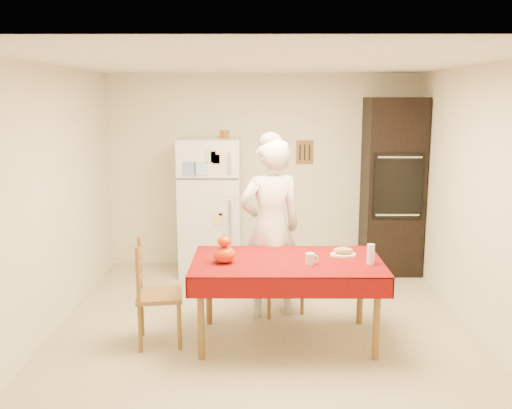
{
  "coord_description": "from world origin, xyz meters",
  "views": [
    {
      "loc": [
        -0.05,
        -5.14,
        2.19
      ],
      "look_at": [
        -0.07,
        0.2,
        1.19
      ],
      "focal_mm": 40.0,
      "sensor_mm": 36.0,
      "label": 1
    }
  ],
  "objects_px": {
    "oven_cabinet": "(392,186)",
    "dining_table": "(287,268)",
    "wine_glass": "(371,254)",
    "seated_woman": "(270,229)",
    "chair_left": "(152,290)",
    "pumpkin_lower": "(224,254)",
    "coffee_mug": "(310,259)",
    "refrigerator": "(211,206)",
    "chair_far": "(278,262)",
    "bread_plate": "(343,255)"
  },
  "relations": [
    {
      "from": "dining_table",
      "to": "chair_left",
      "type": "height_order",
      "value": "chair_left"
    },
    {
      "from": "pumpkin_lower",
      "to": "seated_woman",
      "type": "bearing_deg",
      "value": 59.73
    },
    {
      "from": "pumpkin_lower",
      "to": "bread_plate",
      "type": "bearing_deg",
      "value": 11.85
    },
    {
      "from": "oven_cabinet",
      "to": "chair_far",
      "type": "xyz_separation_m",
      "value": [
        -1.47,
        -1.35,
        -0.59
      ]
    },
    {
      "from": "dining_table",
      "to": "coffee_mug",
      "type": "height_order",
      "value": "coffee_mug"
    },
    {
      "from": "refrigerator",
      "to": "coffee_mug",
      "type": "xyz_separation_m",
      "value": [
        1.05,
        -2.23,
        -0.04
      ]
    },
    {
      "from": "chair_left",
      "to": "bread_plate",
      "type": "bearing_deg",
      "value": -91.77
    },
    {
      "from": "oven_cabinet",
      "to": "dining_table",
      "type": "height_order",
      "value": "oven_cabinet"
    },
    {
      "from": "oven_cabinet",
      "to": "chair_left",
      "type": "height_order",
      "value": "oven_cabinet"
    },
    {
      "from": "dining_table",
      "to": "wine_glass",
      "type": "relative_size",
      "value": 9.66
    },
    {
      "from": "coffee_mug",
      "to": "oven_cabinet",
      "type": "bearing_deg",
      "value": 61.6
    },
    {
      "from": "chair_left",
      "to": "oven_cabinet",
      "type": "bearing_deg",
      "value": -58.92
    },
    {
      "from": "pumpkin_lower",
      "to": "wine_glass",
      "type": "bearing_deg",
      "value": -1.42
    },
    {
      "from": "oven_cabinet",
      "to": "pumpkin_lower",
      "type": "bearing_deg",
      "value": -131.72
    },
    {
      "from": "refrigerator",
      "to": "pumpkin_lower",
      "type": "height_order",
      "value": "refrigerator"
    },
    {
      "from": "chair_far",
      "to": "seated_woman",
      "type": "distance_m",
      "value": 0.43
    },
    {
      "from": "chair_left",
      "to": "pumpkin_lower",
      "type": "height_order",
      "value": "chair_left"
    },
    {
      "from": "refrigerator",
      "to": "coffee_mug",
      "type": "distance_m",
      "value": 2.46
    },
    {
      "from": "chair_far",
      "to": "chair_left",
      "type": "xyz_separation_m",
      "value": [
        -1.16,
        -0.86,
        0.0
      ]
    },
    {
      "from": "bread_plate",
      "to": "wine_glass",
      "type": "bearing_deg",
      "value": -52.14
    },
    {
      "from": "chair_far",
      "to": "pumpkin_lower",
      "type": "xyz_separation_m",
      "value": [
        -0.5,
        -0.87,
        0.33
      ]
    },
    {
      "from": "refrigerator",
      "to": "coffee_mug",
      "type": "height_order",
      "value": "refrigerator"
    },
    {
      "from": "dining_table",
      "to": "chair_far",
      "type": "height_order",
      "value": "chair_far"
    },
    {
      "from": "chair_left",
      "to": "bread_plate",
      "type": "xyz_separation_m",
      "value": [
        1.73,
        0.22,
        0.26
      ]
    },
    {
      "from": "dining_table",
      "to": "wine_glass",
      "type": "bearing_deg",
      "value": -8.62
    },
    {
      "from": "oven_cabinet",
      "to": "coffee_mug",
      "type": "xyz_separation_m",
      "value": [
        -1.23,
        -2.27,
        -0.29
      ]
    },
    {
      "from": "bread_plate",
      "to": "dining_table",
      "type": "bearing_deg",
      "value": -164.2
    },
    {
      "from": "dining_table",
      "to": "seated_woman",
      "type": "xyz_separation_m",
      "value": [
        -0.14,
        0.64,
        0.21
      ]
    },
    {
      "from": "oven_cabinet",
      "to": "wine_glass",
      "type": "xyz_separation_m",
      "value": [
        -0.7,
        -2.25,
        -0.25
      ]
    },
    {
      "from": "seated_woman",
      "to": "chair_left",
      "type": "bearing_deg",
      "value": 14.42
    },
    {
      "from": "dining_table",
      "to": "oven_cabinet",
      "type": "bearing_deg",
      "value": 56.4
    },
    {
      "from": "coffee_mug",
      "to": "dining_table",
      "type": "bearing_deg",
      "value": 145.78
    },
    {
      "from": "dining_table",
      "to": "chair_far",
      "type": "distance_m",
      "value": 0.81
    },
    {
      "from": "seated_woman",
      "to": "wine_glass",
      "type": "xyz_separation_m",
      "value": [
        0.86,
        -0.75,
        -0.05
      ]
    },
    {
      "from": "chair_far",
      "to": "pumpkin_lower",
      "type": "relative_size",
      "value": 4.82
    },
    {
      "from": "pumpkin_lower",
      "to": "chair_left",
      "type": "bearing_deg",
      "value": 179.29
    },
    {
      "from": "oven_cabinet",
      "to": "refrigerator",
      "type": "bearing_deg",
      "value": -178.82
    },
    {
      "from": "refrigerator",
      "to": "pumpkin_lower",
      "type": "relative_size",
      "value": 8.62
    },
    {
      "from": "oven_cabinet",
      "to": "coffee_mug",
      "type": "distance_m",
      "value": 2.6
    },
    {
      "from": "seated_woman",
      "to": "coffee_mug",
      "type": "height_order",
      "value": "seated_woman"
    },
    {
      "from": "seated_woman",
      "to": "wine_glass",
      "type": "relative_size",
      "value": 10.26
    },
    {
      "from": "coffee_mug",
      "to": "wine_glass",
      "type": "relative_size",
      "value": 0.57
    },
    {
      "from": "dining_table",
      "to": "seated_woman",
      "type": "relative_size",
      "value": 0.94
    },
    {
      "from": "pumpkin_lower",
      "to": "bread_plate",
      "type": "height_order",
      "value": "pumpkin_lower"
    },
    {
      "from": "dining_table",
      "to": "seated_woman",
      "type": "height_order",
      "value": "seated_woman"
    },
    {
      "from": "chair_left",
      "to": "seated_woman",
      "type": "relative_size",
      "value": 0.53
    },
    {
      "from": "refrigerator",
      "to": "dining_table",
      "type": "height_order",
      "value": "refrigerator"
    },
    {
      "from": "oven_cabinet",
      "to": "seated_woman",
      "type": "xyz_separation_m",
      "value": [
        -1.56,
        -1.5,
        -0.2
      ]
    },
    {
      "from": "bread_plate",
      "to": "refrigerator",
      "type": "bearing_deg",
      "value": 125.39
    },
    {
      "from": "refrigerator",
      "to": "bread_plate",
      "type": "distance_m",
      "value": 2.39
    }
  ]
}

